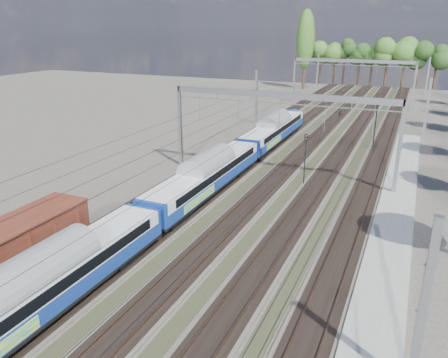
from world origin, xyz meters
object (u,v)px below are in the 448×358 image
at_px(worker, 340,112).
at_px(signal_near, 305,153).
at_px(signal_far, 376,118).
at_px(emu_train, 205,172).

bearing_deg(worker, signal_near, 173.81).
bearing_deg(signal_far, signal_near, -82.98).
relative_size(worker, signal_far, 0.27).
distance_m(emu_train, signal_near, 10.38).
distance_m(signal_near, signal_far, 17.76).
distance_m(worker, signal_far, 21.06).
xyz_separation_m(emu_train, signal_far, (12.40, 24.18, 1.57)).
xyz_separation_m(worker, signal_far, (7.54, -19.41, 3.16)).
height_order(signal_near, signal_far, signal_far).
height_order(emu_train, worker, emu_train).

